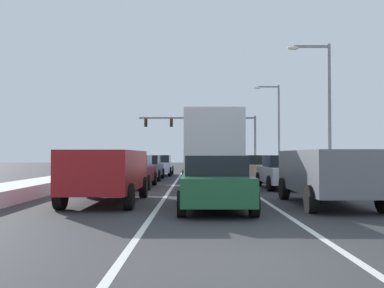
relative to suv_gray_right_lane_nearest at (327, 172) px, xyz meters
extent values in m
plane|color=#333335|center=(-3.38, 10.91, -1.02)|extent=(120.00, 120.00, 0.00)
cube|color=silver|center=(-1.68, 15.34, -1.01)|extent=(0.14, 48.71, 0.01)
cube|color=silver|center=(-5.08, 15.34, -1.01)|extent=(0.14, 48.71, 0.01)
cube|color=white|center=(3.62, 15.34, -0.71)|extent=(2.01, 48.71, 0.61)
cube|color=white|center=(-10.38, 15.34, -0.78)|extent=(1.78, 48.71, 0.48)
cube|color=slate|center=(0.00, 0.01, 0.03)|extent=(1.95, 4.90, 1.25)
cube|color=black|center=(0.00, -2.40, 0.30)|extent=(1.56, 0.06, 0.55)
cube|color=red|center=(-0.78, -2.39, -0.07)|extent=(0.20, 0.08, 0.28)
cylinder|color=black|center=(-0.96, 1.71, -0.65)|extent=(0.25, 0.74, 0.74)
cylinder|color=black|center=(0.95, 1.71, -0.65)|extent=(0.25, 0.74, 0.74)
cylinder|color=black|center=(-0.96, -1.69, -0.65)|extent=(0.25, 0.74, 0.74)
cube|color=silver|center=(0.06, 6.57, -0.39)|extent=(1.82, 4.50, 0.70)
cube|color=black|center=(0.06, 6.42, 0.22)|extent=(1.64, 2.20, 0.55)
cube|color=red|center=(-0.63, 4.37, -0.27)|extent=(0.24, 0.08, 0.14)
cube|color=red|center=(0.75, 4.37, -0.27)|extent=(0.24, 0.08, 0.14)
cylinder|color=black|center=(-0.83, 8.12, -0.69)|extent=(0.22, 0.66, 0.66)
cylinder|color=black|center=(0.95, 8.12, -0.69)|extent=(0.22, 0.66, 0.66)
cylinder|color=black|center=(-0.83, 5.02, -0.69)|extent=(0.22, 0.66, 0.66)
cylinder|color=black|center=(0.95, 5.02, -0.69)|extent=(0.22, 0.66, 0.66)
cube|color=#937F60|center=(-0.14, 12.13, -0.39)|extent=(1.82, 4.50, 0.70)
cube|color=black|center=(-0.14, 11.98, 0.22)|extent=(1.64, 2.20, 0.55)
cube|color=red|center=(-0.83, 9.93, -0.27)|extent=(0.24, 0.08, 0.14)
cube|color=red|center=(0.55, 9.93, -0.27)|extent=(0.24, 0.08, 0.14)
cylinder|color=black|center=(-1.03, 13.68, -0.69)|extent=(0.22, 0.66, 0.66)
cylinder|color=black|center=(0.75, 13.68, -0.69)|extent=(0.22, 0.66, 0.66)
cylinder|color=black|center=(-1.03, 10.58, -0.69)|extent=(0.22, 0.66, 0.66)
cylinder|color=black|center=(0.75, 10.58, -0.69)|extent=(0.22, 0.66, 0.66)
cube|color=#38383D|center=(0.25, 19.09, -0.39)|extent=(1.82, 4.50, 0.70)
cube|color=black|center=(0.25, 18.94, 0.22)|extent=(1.64, 2.20, 0.55)
cube|color=red|center=(-0.44, 16.89, -0.27)|extent=(0.24, 0.08, 0.14)
cube|color=red|center=(0.94, 16.89, -0.27)|extent=(0.24, 0.08, 0.14)
cylinder|color=black|center=(-0.64, 20.64, -0.69)|extent=(0.22, 0.66, 0.66)
cylinder|color=black|center=(1.14, 20.64, -0.69)|extent=(0.22, 0.66, 0.66)
cylinder|color=black|center=(-0.64, 17.54, -0.69)|extent=(0.22, 0.66, 0.66)
cylinder|color=black|center=(1.14, 17.54, -0.69)|extent=(0.22, 0.66, 0.66)
cube|color=#1E5633|center=(-3.44, -0.83, -0.39)|extent=(1.82, 4.50, 0.70)
cube|color=black|center=(-3.44, -0.98, 0.22)|extent=(1.64, 2.20, 0.55)
cube|color=red|center=(-4.14, -3.03, -0.27)|extent=(0.24, 0.08, 0.14)
cube|color=red|center=(-2.75, -3.03, -0.27)|extent=(0.24, 0.08, 0.14)
cylinder|color=black|center=(-4.33, 0.72, -0.69)|extent=(0.22, 0.66, 0.66)
cylinder|color=black|center=(-2.55, 0.72, -0.69)|extent=(0.22, 0.66, 0.66)
cylinder|color=black|center=(-4.33, -2.38, -0.69)|extent=(0.22, 0.66, 0.66)
cylinder|color=black|center=(-2.55, -2.38, -0.69)|extent=(0.22, 0.66, 0.66)
cube|color=black|center=(-3.26, 9.28, 0.54)|extent=(2.35, 2.20, 2.00)
cube|color=silver|center=(-3.26, 5.68, 1.04)|extent=(2.35, 5.00, 2.60)
cylinder|color=black|center=(-4.38, 9.58, -0.56)|extent=(0.28, 0.92, 0.92)
cylinder|color=black|center=(-2.13, 9.58, -0.56)|extent=(0.28, 0.92, 0.92)
cylinder|color=black|center=(-4.38, 4.18, -0.56)|extent=(0.28, 0.92, 0.92)
cylinder|color=black|center=(-2.13, 4.18, -0.56)|extent=(0.28, 0.92, 0.92)
cube|color=navy|center=(-3.50, 15.55, 0.03)|extent=(1.95, 4.90, 1.25)
cube|color=black|center=(-3.50, 13.14, 0.30)|extent=(1.56, 0.06, 0.55)
cube|color=red|center=(-4.28, 13.15, -0.07)|extent=(0.20, 0.08, 0.28)
cube|color=red|center=(-2.72, 13.15, -0.07)|extent=(0.20, 0.08, 0.28)
cylinder|color=black|center=(-4.46, 17.25, -0.65)|extent=(0.25, 0.74, 0.74)
cylinder|color=black|center=(-2.55, 17.25, -0.65)|extent=(0.25, 0.74, 0.74)
cylinder|color=black|center=(-4.46, 13.85, -0.65)|extent=(0.25, 0.74, 0.74)
cylinder|color=black|center=(-2.55, 13.85, -0.65)|extent=(0.25, 0.74, 0.74)
cube|color=#B7BABF|center=(-3.55, 22.29, 0.03)|extent=(1.95, 4.90, 1.25)
cube|color=black|center=(-3.55, 19.88, 0.30)|extent=(1.56, 0.06, 0.55)
cube|color=red|center=(-4.33, 19.89, -0.07)|extent=(0.20, 0.08, 0.28)
cube|color=red|center=(-2.77, 19.89, -0.07)|extent=(0.20, 0.08, 0.28)
cylinder|color=black|center=(-4.50, 23.99, -0.65)|extent=(0.25, 0.74, 0.74)
cylinder|color=black|center=(-2.59, 23.99, -0.65)|extent=(0.25, 0.74, 0.74)
cylinder|color=black|center=(-4.50, 20.59, -0.65)|extent=(0.25, 0.74, 0.74)
cylinder|color=black|center=(-2.59, 20.59, -0.65)|extent=(0.25, 0.74, 0.74)
cube|color=maroon|center=(-6.81, 0.69, 0.03)|extent=(1.95, 4.90, 1.25)
cube|color=black|center=(-6.81, -1.72, 0.30)|extent=(1.56, 0.06, 0.55)
cube|color=red|center=(-7.59, -1.71, -0.07)|extent=(0.20, 0.08, 0.28)
cube|color=red|center=(-6.03, -1.71, -0.07)|extent=(0.20, 0.08, 0.28)
cylinder|color=black|center=(-7.76, 2.39, -0.65)|extent=(0.25, 0.74, 0.74)
cylinder|color=black|center=(-5.85, 2.39, -0.65)|extent=(0.25, 0.74, 0.74)
cylinder|color=black|center=(-7.76, -1.01, -0.65)|extent=(0.25, 0.74, 0.74)
cylinder|color=black|center=(-5.85, -1.01, -0.65)|extent=(0.25, 0.74, 0.74)
cube|color=maroon|center=(-6.94, 7.03, -0.39)|extent=(1.82, 4.50, 0.70)
cube|color=black|center=(-6.94, 6.88, 0.22)|extent=(1.64, 2.20, 0.55)
cube|color=red|center=(-7.64, 4.83, -0.27)|extent=(0.24, 0.08, 0.14)
cube|color=red|center=(-6.25, 4.83, -0.27)|extent=(0.24, 0.08, 0.14)
cylinder|color=black|center=(-7.83, 8.58, -0.69)|extent=(0.22, 0.66, 0.66)
cylinder|color=black|center=(-6.05, 8.58, -0.69)|extent=(0.22, 0.66, 0.66)
cylinder|color=black|center=(-7.83, 5.48, -0.69)|extent=(0.22, 0.66, 0.66)
cylinder|color=black|center=(-6.05, 5.48, -0.69)|extent=(0.22, 0.66, 0.66)
cube|color=slate|center=(-7.00, 13.09, -0.39)|extent=(1.82, 4.50, 0.70)
cube|color=black|center=(-7.00, 12.94, 0.22)|extent=(1.64, 2.20, 0.55)
cube|color=red|center=(-7.69, 10.89, -0.27)|extent=(0.24, 0.08, 0.14)
cube|color=red|center=(-6.31, 10.89, -0.27)|extent=(0.24, 0.08, 0.14)
cylinder|color=black|center=(-7.89, 14.64, -0.69)|extent=(0.22, 0.66, 0.66)
cylinder|color=black|center=(-6.11, 14.64, -0.69)|extent=(0.22, 0.66, 0.66)
cylinder|color=black|center=(-7.89, 11.54, -0.69)|extent=(0.22, 0.66, 0.66)
cylinder|color=black|center=(-6.11, 11.54, -0.69)|extent=(0.22, 0.66, 0.66)
cube|color=silver|center=(-6.67, 18.62, -0.39)|extent=(1.82, 4.50, 0.70)
cube|color=black|center=(-6.67, 18.47, 0.22)|extent=(1.64, 2.20, 0.55)
cube|color=red|center=(-7.36, 16.42, -0.27)|extent=(0.24, 0.08, 0.14)
cube|color=red|center=(-5.97, 16.42, -0.27)|extent=(0.24, 0.08, 0.14)
cylinder|color=black|center=(-7.56, 20.17, -0.69)|extent=(0.22, 0.66, 0.66)
cylinder|color=black|center=(-5.78, 20.17, -0.69)|extent=(0.22, 0.66, 0.66)
cylinder|color=black|center=(-7.56, 17.07, -0.69)|extent=(0.22, 0.66, 0.66)
cylinder|color=black|center=(-5.78, 17.07, -0.69)|extent=(0.22, 0.66, 0.66)
cylinder|color=slate|center=(3.22, 37.48, 2.08)|extent=(0.28, 0.28, 6.20)
cube|color=slate|center=(-3.71, 37.48, 4.93)|extent=(13.86, 0.20, 0.20)
cube|color=black|center=(0.02, 37.48, 4.36)|extent=(0.34, 0.34, 0.95)
sphere|color=red|center=(0.02, 37.30, 4.64)|extent=(0.22, 0.22, 0.22)
sphere|color=#593F0C|center=(0.02, 37.30, 4.36)|extent=(0.22, 0.22, 0.22)
sphere|color=#0C3819|center=(0.02, 37.30, 4.07)|extent=(0.22, 0.22, 0.22)
cube|color=black|center=(-3.38, 37.48, 4.36)|extent=(0.34, 0.34, 0.95)
sphere|color=red|center=(-3.38, 37.30, 4.64)|extent=(0.22, 0.22, 0.22)
sphere|color=#593F0C|center=(-3.38, 37.30, 4.36)|extent=(0.22, 0.22, 0.22)
sphere|color=#0C3819|center=(-3.38, 37.30, 4.07)|extent=(0.22, 0.22, 0.22)
cube|color=black|center=(-6.78, 37.48, 4.36)|extent=(0.34, 0.34, 0.95)
sphere|color=red|center=(-6.78, 37.30, 4.64)|extent=(0.22, 0.22, 0.22)
sphere|color=#593F0C|center=(-6.78, 37.30, 4.36)|extent=(0.22, 0.22, 0.22)
sphere|color=#0C3819|center=(-6.78, 37.30, 4.07)|extent=(0.22, 0.22, 0.22)
cube|color=black|center=(-9.84, 37.48, 4.36)|extent=(0.34, 0.34, 0.95)
sphere|color=red|center=(-9.84, 37.30, 4.64)|extent=(0.22, 0.22, 0.22)
sphere|color=#593F0C|center=(-9.84, 37.30, 4.36)|extent=(0.22, 0.22, 0.22)
sphere|color=#0C3819|center=(-9.84, 37.30, 4.07)|extent=(0.22, 0.22, 0.22)
cylinder|color=gray|center=(4.29, 13.13, 3.18)|extent=(0.22, 0.22, 8.38)
cube|color=gray|center=(3.19, 13.13, 7.22)|extent=(2.20, 0.14, 0.14)
ellipsoid|color=#EAE5C6|center=(2.09, 13.13, 7.12)|extent=(0.70, 0.36, 0.24)
cylinder|color=gray|center=(4.72, 30.84, 3.36)|extent=(0.22, 0.22, 8.76)
cube|color=gray|center=(3.62, 30.84, 7.59)|extent=(2.20, 0.14, 0.14)
ellipsoid|color=#EAE5C6|center=(2.52, 30.84, 7.49)|extent=(0.70, 0.36, 0.24)
camera|label=1|loc=(-4.02, -12.76, 0.51)|focal=39.42mm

